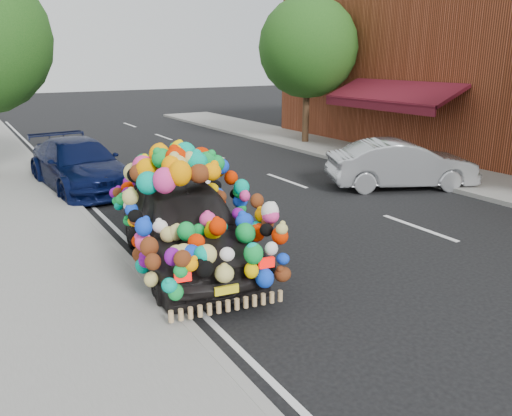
# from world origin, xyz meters

# --- Properties ---
(ground) EXTENTS (100.00, 100.00, 0.00)m
(ground) POSITION_xyz_m (0.00, 0.00, 0.00)
(ground) COLOR black
(ground) RESTS_ON ground
(sidewalk) EXTENTS (4.00, 60.00, 0.12)m
(sidewalk) POSITION_xyz_m (-4.30, 0.00, 0.06)
(sidewalk) COLOR gray
(sidewalk) RESTS_ON ground
(kerb) EXTENTS (0.15, 60.00, 0.13)m
(kerb) POSITION_xyz_m (-2.35, 0.00, 0.07)
(kerb) COLOR gray
(kerb) RESTS_ON ground
(footpath_far) EXTENTS (3.00, 40.00, 0.12)m
(footpath_far) POSITION_xyz_m (8.20, 3.00, 0.06)
(footpath_far) COLOR gray
(footpath_far) RESTS_ON ground
(lane_markings) EXTENTS (6.00, 50.00, 0.01)m
(lane_markings) POSITION_xyz_m (3.60, 0.00, 0.01)
(lane_markings) COLOR silver
(lane_markings) RESTS_ON ground
(tree_far_b) EXTENTS (4.00, 4.00, 5.90)m
(tree_far_b) POSITION_xyz_m (8.00, 10.00, 3.89)
(tree_far_b) COLOR #332114
(tree_far_b) RESTS_ON ground
(plush_art_car) EXTENTS (2.80, 4.82, 2.13)m
(plush_art_car) POSITION_xyz_m (-1.44, 0.80, 1.09)
(plush_art_car) COLOR black
(plush_art_car) RESTS_ON ground
(navy_sedan) EXTENTS (2.26, 4.80, 1.35)m
(navy_sedan) POSITION_xyz_m (-1.80, 7.25, 0.68)
(navy_sedan) COLOR #060D33
(navy_sedan) RESTS_ON ground
(silver_hatchback) EXTENTS (4.24, 3.00, 1.33)m
(silver_hatchback) POSITION_xyz_m (5.88, 2.70, 0.66)
(silver_hatchback) COLOR #9FA1A5
(silver_hatchback) RESTS_ON ground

